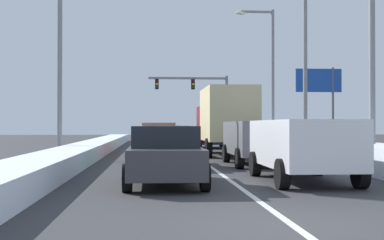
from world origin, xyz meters
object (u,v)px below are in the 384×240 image
at_px(suv_white_right_lane_nearest, 302,144).
at_px(traffic_light_gantry, 202,94).
at_px(box_truck_right_lane_third, 226,118).
at_px(street_lamp_right_far, 268,66).
at_px(sedan_green_center_lane_second, 166,146).
at_px(sedan_red_center_lane_third, 162,140).
at_px(roadside_sign_right, 319,89).
at_px(sedan_navy_right_lane_fourth, 211,136).
at_px(suv_gray_right_lane_second, 257,139).
at_px(sedan_charcoal_center_lane_nearest, 165,155).
at_px(street_lamp_right_near, 363,25).
at_px(suv_tan_center_lane_fourth, 158,133).
at_px(street_lamp_left_mid, 68,57).
at_px(street_lamp_right_mid, 299,54).

distance_m(suv_white_right_lane_nearest, traffic_light_gantry, 36.54).
bearing_deg(box_truck_right_lane_third, street_lamp_right_far, 64.43).
relative_size(sedan_green_center_lane_second, sedan_red_center_lane_third, 1.00).
bearing_deg(street_lamp_right_far, roadside_sign_right, 6.77).
bearing_deg(sedan_navy_right_lane_fourth, box_truck_right_lane_third, -91.39).
bearing_deg(suv_gray_right_lane_second, sedan_green_center_lane_second, -174.72).
bearing_deg(traffic_light_gantry, sedan_charcoal_center_lane_nearest, -96.80).
height_order(sedan_charcoal_center_lane_nearest, street_lamp_right_near, street_lamp_right_near).
relative_size(suv_tan_center_lane_fourth, street_lamp_right_far, 0.53).
relative_size(suv_gray_right_lane_second, sedan_navy_right_lane_fourth, 1.09).
xyz_separation_m(sedan_charcoal_center_lane_nearest, street_lamp_left_mid, (-4.17, 11.16, 3.90)).
bearing_deg(street_lamp_right_far, sedan_red_center_lane_third, -129.79).
distance_m(traffic_light_gantry, street_lamp_left_mid, 27.05).
distance_m(sedan_navy_right_lane_fourth, sedan_red_center_lane_third, 9.56).
xyz_separation_m(street_lamp_right_mid, street_lamp_right_far, (0.25, 8.51, 0.30)).
bearing_deg(traffic_light_gantry, suv_tan_center_lane_fourth, -104.32).
bearing_deg(street_lamp_right_far, sedan_green_center_lane_second, -114.74).
bearing_deg(traffic_light_gantry, roadside_sign_right, -65.16).
distance_m(sedan_navy_right_lane_fourth, roadside_sign_right, 8.14).
bearing_deg(box_truck_right_lane_third, traffic_light_gantry, 87.62).
relative_size(suv_white_right_lane_nearest, street_lamp_right_mid, 0.56).
bearing_deg(roadside_sign_right, suv_white_right_lane_nearest, -108.57).
xyz_separation_m(suv_white_right_lane_nearest, street_lamp_right_near, (3.48, 4.47, 4.11)).
relative_size(street_lamp_right_mid, street_lamp_right_far, 0.94).
height_order(suv_gray_right_lane_second, sedan_navy_right_lane_fourth, suv_gray_right_lane_second).
relative_size(suv_gray_right_lane_second, suv_tan_center_lane_fourth, 1.00).
height_order(street_lamp_right_near, street_lamp_right_far, street_lamp_right_far).
bearing_deg(sedan_navy_right_lane_fourth, street_lamp_right_mid, -67.48).
relative_size(sedan_green_center_lane_second, suv_tan_center_lane_fourth, 0.92).
bearing_deg(street_lamp_left_mid, street_lamp_right_mid, 11.30).
relative_size(sedan_red_center_lane_third, roadside_sign_right, 0.82).
height_order(sedan_green_center_lane_second, sedan_red_center_lane_third, same).
bearing_deg(sedan_red_center_lane_third, box_truck_right_lane_third, 5.41).
relative_size(sedan_navy_right_lane_fourth, sedan_red_center_lane_third, 1.00).
height_order(sedan_navy_right_lane_fourth, sedan_red_center_lane_third, same).
bearing_deg(sedan_green_center_lane_second, suv_tan_center_lane_fourth, 90.59).
height_order(suv_gray_right_lane_second, street_lamp_right_near, street_lamp_right_near).
distance_m(suv_white_right_lane_nearest, suv_gray_right_lane_second, 6.05).
bearing_deg(suv_white_right_lane_nearest, sedan_green_center_lane_second, 121.56).
bearing_deg(box_truck_right_lane_third, suv_tan_center_lane_fourth, 117.79).
height_order(street_lamp_right_far, street_lamp_left_mid, street_lamp_right_far).
bearing_deg(sedan_navy_right_lane_fourth, sedan_green_center_lane_second, -102.15).
bearing_deg(roadside_sign_right, street_lamp_right_far, -173.23).
bearing_deg(sedan_navy_right_lane_fourth, street_lamp_left_mid, -125.50).
bearing_deg(box_truck_right_lane_third, sedan_navy_right_lane_fourth, 88.61).
xyz_separation_m(traffic_light_gantry, street_lamp_left_mid, (-8.56, -25.66, 0.16)).
bearing_deg(suv_tan_center_lane_fourth, street_lamp_right_near, -64.45).
distance_m(traffic_light_gantry, roadside_sign_right, 15.93).
distance_m(suv_gray_right_lane_second, roadside_sign_right, 17.76).
bearing_deg(sedan_red_center_lane_third, roadside_sign_right, 40.10).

